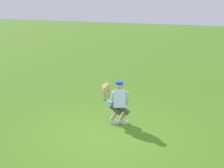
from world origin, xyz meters
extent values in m
plane|color=#48751E|center=(0.00, 0.00, 0.00)|extent=(60.00, 60.00, 0.00)
cube|color=silver|center=(-0.25, -0.95, 0.05)|extent=(0.26, 0.10, 0.10)
cylinder|color=tan|center=(-0.24, -0.99, 0.24)|extent=(0.33, 0.21, 0.37)
cylinder|color=#574D4D|center=(-0.24, -0.93, 0.47)|extent=(0.43, 0.28, 0.37)
cube|color=silver|center=(0.01, -0.85, 0.05)|extent=(0.26, 0.10, 0.10)
cylinder|color=tan|center=(0.03, -0.90, 0.24)|extent=(0.33, 0.21, 0.37)
cylinder|color=#574D4D|center=(-0.01, -0.85, 0.47)|extent=(0.43, 0.28, 0.37)
cube|color=#A9CCDF|center=(-0.14, -0.86, 0.81)|extent=(0.46, 0.50, 0.58)
cylinder|color=#A9CCDF|center=(-0.32, -0.95, 0.87)|extent=(0.16, 0.13, 0.29)
cylinder|color=#A9CCDF|center=(0.06, -0.81, 0.87)|extent=(0.16, 0.13, 0.29)
cylinder|color=tan|center=(0.15, -0.99, 0.69)|extent=(0.17, 0.30, 0.19)
cylinder|color=tan|center=(-0.32, -0.99, 0.71)|extent=(0.16, 0.12, 0.27)
sphere|color=tan|center=(-0.10, -0.96, 1.17)|extent=(0.21, 0.21, 0.21)
cylinder|color=#1641B0|center=(-0.10, -0.96, 1.26)|extent=(0.22, 0.22, 0.07)
cylinder|color=#1641B0|center=(-0.07, -1.05, 1.23)|extent=(0.12, 0.12, 0.02)
ellipsoid|color=tan|center=(1.02, -2.92, 0.39)|extent=(0.44, 0.72, 0.28)
ellipsoid|color=silver|center=(0.98, -2.74, 0.36)|extent=(0.14, 0.19, 0.17)
sphere|color=tan|center=(0.91, -2.50, 0.43)|extent=(0.17, 0.17, 0.17)
cone|color=tan|center=(0.89, -2.41, 0.41)|extent=(0.11, 0.11, 0.09)
cone|color=tan|center=(0.97, -2.51, 0.50)|extent=(0.06, 0.06, 0.07)
cone|color=tan|center=(0.86, -2.53, 0.50)|extent=(0.06, 0.06, 0.07)
cylinder|color=silver|center=(1.05, -2.71, 0.15)|extent=(0.09, 0.09, 0.30)
cylinder|color=silver|center=(0.89, -2.75, 0.15)|extent=(0.09, 0.09, 0.30)
cylinder|color=tan|center=(1.15, -3.09, 0.15)|extent=(0.09, 0.09, 0.30)
cylinder|color=tan|center=(0.99, -3.14, 0.15)|extent=(0.09, 0.09, 0.30)
cylinder|color=silver|center=(1.13, -3.32, 0.44)|extent=(0.09, 0.21, 0.23)
cylinder|color=yellow|center=(0.93, -2.53, 0.62)|extent=(0.37, 0.38, 0.13)
cylinder|color=#1A91DE|center=(0.21, -1.10, 0.61)|extent=(0.34, 0.35, 0.10)
camera|label=1|loc=(-2.50, 6.78, 3.76)|focal=47.06mm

